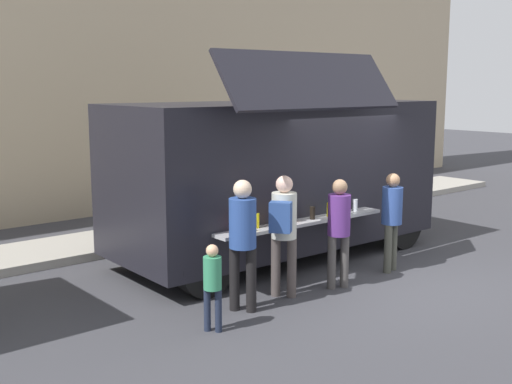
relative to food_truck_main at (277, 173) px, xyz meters
name	(u,v)px	position (x,y,z in m)	size (l,w,h in m)	color
ground_plane	(390,279)	(0.48, -2.14, -1.49)	(60.00, 60.00, 0.00)	#38383D
food_truck_main	(277,173)	(0.00, 0.00, 0.00)	(5.87, 3.04, 3.50)	black
trash_bin	(337,188)	(4.06, 2.32, -0.98)	(0.60, 0.60, 1.02)	#2C5B3A
customer_front_ordering	(339,224)	(-0.47, -1.90, -0.51)	(0.34, 0.34, 1.65)	#4A4745
customer_mid_with_backpack	(283,224)	(-1.40, -1.69, -0.42)	(0.56, 0.52, 1.76)	#4E4442
customer_rear_waiting	(243,234)	(-2.19, -1.75, -0.43)	(0.36, 0.36, 1.79)	black
customer_extra_browsing	(392,213)	(0.82, -1.86, -0.53)	(0.33, 0.33, 1.62)	#494A40
child_near_queue	(213,280)	(-2.93, -2.08, -0.83)	(0.23, 0.23, 1.11)	#1D2539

